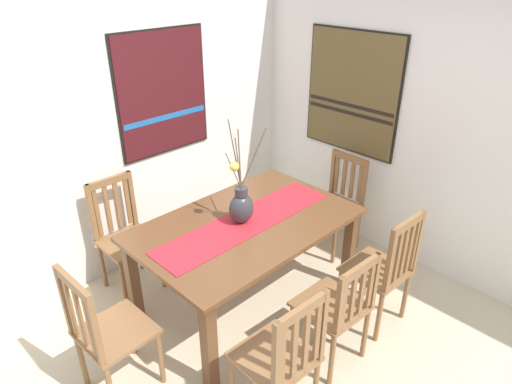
{
  "coord_description": "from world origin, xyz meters",
  "views": [
    {
      "loc": [
        -1.67,
        -1.46,
        2.53
      ],
      "look_at": [
        0.44,
        0.67,
        0.96
      ],
      "focal_mm": 31.45,
      "sensor_mm": 36.0,
      "label": 1
    }
  ],
  "objects_px": {
    "dining_table": "(246,234)",
    "chair_1": "(282,357)",
    "centerpiece_vase": "(241,205)",
    "painting_on_side_wall": "(352,93)",
    "painting_on_back_wall": "(162,93)",
    "chair_0": "(337,201)",
    "chair_2": "(385,268)",
    "chair_3": "(338,307)",
    "chair_4": "(124,234)",
    "chair_5": "(107,332)"
  },
  "relations": [
    {
      "from": "chair_2",
      "to": "chair_3",
      "type": "height_order",
      "value": "chair_2"
    },
    {
      "from": "dining_table",
      "to": "chair_1",
      "type": "bearing_deg",
      "value": -122.62
    },
    {
      "from": "chair_4",
      "to": "chair_5",
      "type": "height_order",
      "value": "chair_5"
    },
    {
      "from": "chair_3",
      "to": "painting_on_back_wall",
      "type": "distance_m",
      "value": 2.26
    },
    {
      "from": "chair_3",
      "to": "chair_5",
      "type": "xyz_separation_m",
      "value": [
        -1.21,
        0.85,
        0.02
      ]
    },
    {
      "from": "chair_3",
      "to": "painting_on_side_wall",
      "type": "height_order",
      "value": "painting_on_side_wall"
    },
    {
      "from": "chair_4",
      "to": "centerpiece_vase",
      "type": "bearing_deg",
      "value": -57.84
    },
    {
      "from": "chair_1",
      "to": "chair_5",
      "type": "relative_size",
      "value": 0.99
    },
    {
      "from": "painting_on_back_wall",
      "to": "chair_5",
      "type": "bearing_deg",
      "value": -138.44
    },
    {
      "from": "dining_table",
      "to": "chair_4",
      "type": "distance_m",
      "value": 1.06
    },
    {
      "from": "centerpiece_vase",
      "to": "chair_1",
      "type": "relative_size",
      "value": 0.79
    },
    {
      "from": "dining_table",
      "to": "painting_on_side_wall",
      "type": "distance_m",
      "value": 1.68
    },
    {
      "from": "dining_table",
      "to": "chair_4",
      "type": "xyz_separation_m",
      "value": [
        -0.56,
        0.88,
        -0.15
      ]
    },
    {
      "from": "chair_0",
      "to": "centerpiece_vase",
      "type": "bearing_deg",
      "value": 178.31
    },
    {
      "from": "chair_2",
      "to": "chair_4",
      "type": "xyz_separation_m",
      "value": [
        -1.13,
        1.76,
        -0.01
      ]
    },
    {
      "from": "chair_1",
      "to": "chair_0",
      "type": "bearing_deg",
      "value": 27.02
    },
    {
      "from": "chair_4",
      "to": "painting_on_back_wall",
      "type": "height_order",
      "value": "painting_on_back_wall"
    },
    {
      "from": "painting_on_back_wall",
      "to": "dining_table",
      "type": "bearing_deg",
      "value": -95.6
    },
    {
      "from": "chair_0",
      "to": "painting_on_back_wall",
      "type": "distance_m",
      "value": 1.87
    },
    {
      "from": "dining_table",
      "to": "painting_on_back_wall",
      "type": "bearing_deg",
      "value": 84.4
    },
    {
      "from": "chair_2",
      "to": "chair_4",
      "type": "distance_m",
      "value": 2.09
    },
    {
      "from": "chair_1",
      "to": "chair_4",
      "type": "xyz_separation_m",
      "value": [
        0.02,
        1.79,
        0.0
      ]
    },
    {
      "from": "centerpiece_vase",
      "to": "painting_on_side_wall",
      "type": "bearing_deg",
      "value": 4.64
    },
    {
      "from": "chair_4",
      "to": "painting_on_side_wall",
      "type": "xyz_separation_m",
      "value": [
        2.05,
        -0.73,
        0.94
      ]
    },
    {
      "from": "painting_on_back_wall",
      "to": "painting_on_side_wall",
      "type": "relative_size",
      "value": 0.95
    },
    {
      "from": "chair_1",
      "to": "painting_on_back_wall",
      "type": "xyz_separation_m",
      "value": [
        0.69,
        2.05,
        1.0
      ]
    },
    {
      "from": "chair_1",
      "to": "chair_2",
      "type": "bearing_deg",
      "value": 1.33
    },
    {
      "from": "centerpiece_vase",
      "to": "chair_4",
      "type": "bearing_deg",
      "value": 122.16
    },
    {
      "from": "centerpiece_vase",
      "to": "painting_on_side_wall",
      "type": "distance_m",
      "value": 1.6
    },
    {
      "from": "chair_5",
      "to": "chair_4",
      "type": "bearing_deg",
      "value": 54.56
    },
    {
      "from": "dining_table",
      "to": "chair_0",
      "type": "bearing_deg",
      "value": -0.5
    },
    {
      "from": "dining_table",
      "to": "centerpiece_vase",
      "type": "relative_size",
      "value": 2.19
    },
    {
      "from": "chair_3",
      "to": "dining_table",
      "type": "bearing_deg",
      "value": 90.55
    },
    {
      "from": "chair_3",
      "to": "chair_2",
      "type": "bearing_deg",
      "value": -1.18
    },
    {
      "from": "chair_0",
      "to": "chair_2",
      "type": "bearing_deg",
      "value": -125.22
    },
    {
      "from": "chair_4",
      "to": "painting_on_side_wall",
      "type": "relative_size",
      "value": 0.88
    },
    {
      "from": "chair_4",
      "to": "painting_on_back_wall",
      "type": "relative_size",
      "value": 0.92
    },
    {
      "from": "centerpiece_vase",
      "to": "chair_2",
      "type": "xyz_separation_m",
      "value": [
        0.59,
        -0.91,
        -0.4
      ]
    },
    {
      "from": "centerpiece_vase",
      "to": "chair_3",
      "type": "bearing_deg",
      "value": -87.89
    },
    {
      "from": "dining_table",
      "to": "painting_on_back_wall",
      "type": "distance_m",
      "value": 1.43
    },
    {
      "from": "chair_1",
      "to": "chair_5",
      "type": "height_order",
      "value": "chair_5"
    },
    {
      "from": "chair_5",
      "to": "painting_on_side_wall",
      "type": "height_order",
      "value": "painting_on_side_wall"
    },
    {
      "from": "chair_3",
      "to": "painting_on_side_wall",
      "type": "distance_m",
      "value": 2.03
    },
    {
      "from": "dining_table",
      "to": "chair_5",
      "type": "xyz_separation_m",
      "value": [
        -1.2,
        -0.02,
        -0.16
      ]
    },
    {
      "from": "dining_table",
      "to": "chair_0",
      "type": "distance_m",
      "value": 1.19
    },
    {
      "from": "centerpiece_vase",
      "to": "painting_on_side_wall",
      "type": "height_order",
      "value": "painting_on_side_wall"
    },
    {
      "from": "chair_0",
      "to": "chair_1",
      "type": "xyz_separation_m",
      "value": [
        -1.76,
        -0.9,
        0.01
      ]
    },
    {
      "from": "dining_table",
      "to": "chair_1",
      "type": "height_order",
      "value": "chair_1"
    },
    {
      "from": "chair_1",
      "to": "chair_5",
      "type": "bearing_deg",
      "value": 124.77
    },
    {
      "from": "chair_0",
      "to": "chair_4",
      "type": "relative_size",
      "value": 0.95
    }
  ]
}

